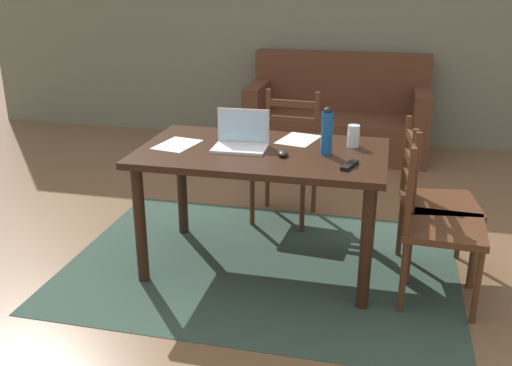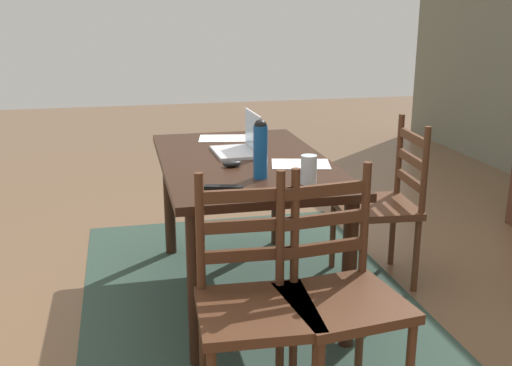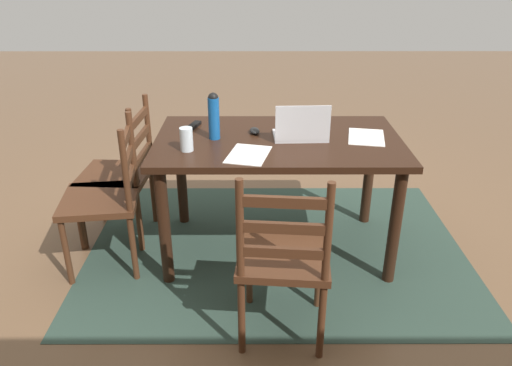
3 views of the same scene
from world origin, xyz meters
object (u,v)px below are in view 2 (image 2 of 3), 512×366
Objects in this scene: chair_right_far at (339,295)px; water_bottle at (260,148)px; drinking_glass at (309,170)px; computer_mouse at (232,163)px; laptop at (243,143)px; chair_far_head at (382,204)px; dining_table at (244,178)px; chair_right_near at (255,304)px; tv_remote at (224,188)px.

water_bottle reaches higher than chair_right_far.
drinking_glass is 1.34× the size of computer_mouse.
water_bottle is (0.52, -0.02, 0.09)m from laptop.
laptop is 0.68m from drinking_glass.
chair_far_head is at bearing 115.19° from water_bottle.
computer_mouse is (0.14, -0.09, 0.12)m from dining_table.
dining_table is 1.06m from chair_right_near.
dining_table is 0.59m from drinking_glass.
dining_table is at bearing 138.20° from computer_mouse.
water_bottle is at bearing 165.10° from chair_right_near.
drinking_glass is 0.79× the size of tv_remote.
chair_right_near reaches higher than dining_table.
chair_right_far is (1.03, 0.17, -0.21)m from dining_table.
chair_right_near is 7.10× the size of drinking_glass.
drinking_glass is 0.48m from computer_mouse.
chair_far_head is at bearing 136.30° from chair_right_near.
tv_remote is at bearing -20.70° from dining_table.
computer_mouse is at bearing 1.19° from tv_remote.
chair_right_far is at bearing 14.78° from water_bottle.
chair_right_far is at bearing 9.36° from dining_table.
water_bottle is 0.29m from tv_remote.
drinking_glass is (-0.50, 0.02, 0.38)m from chair_right_far.
tv_remote is (-0.49, -0.37, 0.32)m from chair_right_far.
tv_remote is at bearing -142.94° from chair_right_far.
water_bottle is (-0.65, -0.17, 0.46)m from chair_right_far.
chair_right_far is 2.90× the size of laptop.
computer_mouse is at bearing -143.31° from drinking_glass.
computer_mouse is (0.14, -0.90, 0.33)m from chair_far_head.
chair_right_far is at bearing 7.10° from computer_mouse.
chair_right_near is 9.50× the size of computer_mouse.
laptop is 3.28× the size of computer_mouse.
water_bottle is (0.38, -0.81, 0.46)m from chair_far_head.
drinking_glass is at bearing 20.17° from dining_table.
laptop is 0.53m from water_bottle.
chair_right_far reaches higher than dining_table.
chair_far_head is 0.89m from drinking_glass.
dining_table is at bearing 179.90° from water_bottle.
drinking_glass is at bearing -49.66° from chair_far_head.
chair_far_head is 2.90× the size of laptop.
chair_right_far is at bearing 89.96° from chair_right_near.
chair_right_far is at bearing -2.67° from drinking_glass.
laptop is 1.17× the size of water_bottle.
chair_right_near is 2.90× the size of laptop.
tv_remote is at bearing -25.14° from computer_mouse.
tv_remote is at bearing -18.36° from laptop.
chair_far_head reaches higher than tv_remote.
chair_right_far is (1.03, -0.64, 0.00)m from chair_far_head.
dining_table is 1.56× the size of chair_far_head.
chair_far_head is 0.88m from laptop.
laptop is at bearing 148.85° from computer_mouse.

